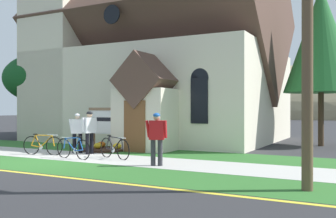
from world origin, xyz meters
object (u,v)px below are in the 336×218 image
Objects in this scene: cyclist_in_red_jersey at (157,135)px; church_sign at (107,122)px; cyclist_in_blue_jersey at (90,129)px; yard_deciduous_tree at (42,79)px; bicycle_green at (43,145)px; cyclist_in_orange_jersey at (77,130)px; roadside_conifer at (321,39)px; bicycle_white at (114,148)px; bicycle_yellow at (73,148)px.

church_sign is at bearing 144.24° from cyclist_in_red_jersey.
church_sign is 5.05m from cyclist_in_red_jersey.
cyclist_in_blue_jersey is 9.52m from yard_deciduous_tree.
cyclist_in_red_jersey reaches higher than bicycle_green.
cyclist_in_blue_jersey is 1.05× the size of cyclist_in_orange_jersey.
church_sign is 10.71m from roadside_conifer.
bicycle_green is at bearing -44.20° from yard_deciduous_tree.
bicycle_white is 0.33× the size of yard_deciduous_tree.
church_sign is at bearing -141.84° from roadside_conifer.
bicycle_green is 13.36m from roadside_conifer.
bicycle_white is at bearing 7.57° from bicycle_green.
cyclist_in_orange_jersey is 8.99m from yard_deciduous_tree.
bicycle_green is 0.35× the size of yard_deciduous_tree.
yard_deciduous_tree reaches higher than bicycle_white.
bicycle_yellow is at bearing -149.14° from bicycle_white.
roadside_conifer is at bearing 9.93° from yard_deciduous_tree.
roadside_conifer reaches higher than church_sign.
bicycle_white is at bearing -31.25° from yard_deciduous_tree.
church_sign is 8.48m from yard_deciduous_tree.
bicycle_yellow is at bearing -128.60° from roadside_conifer.
bicycle_white is 1.01× the size of cyclist_in_red_jersey.
bicycle_yellow is at bearing -53.80° from cyclist_in_orange_jersey.
cyclist_in_orange_jersey is (-0.65, 0.05, -0.06)m from cyclist_in_blue_jersey.
church_sign is at bearing -25.50° from yard_deciduous_tree.
roadside_conifer is at bearing 67.62° from cyclist_in_red_jersey.
cyclist_in_orange_jersey is 0.32× the size of yard_deciduous_tree.
church_sign is 0.37× the size of yard_deciduous_tree.
cyclist_in_red_jersey is 0.22× the size of roadside_conifer.
bicycle_green is at bearing -172.43° from bicycle_white.
church_sign is at bearing 76.79° from cyclist_in_orange_jersey.
cyclist_in_blue_jersey reaches higher than cyclist_in_orange_jersey.
roadside_conifer is 1.52× the size of yard_deciduous_tree.
yard_deciduous_tree reaches higher than bicycle_green.
bicycle_yellow is 1.78m from cyclist_in_orange_jersey.
bicycle_white is at bearing -125.76° from roadside_conifer.
cyclist_in_orange_jersey is at bearing -103.21° from church_sign.
cyclist_in_blue_jersey reaches higher than bicycle_yellow.
cyclist_in_red_jersey is (2.20, -0.84, 0.58)m from bicycle_white.
roadside_conifer is at bearing 43.91° from bicycle_green.
roadside_conifer is (8.20, 7.64, 4.15)m from cyclist_in_orange_jersey.
church_sign is 2.88m from bicycle_green.
bicycle_white reaches higher than bicycle_green.
bicycle_yellow is 3.49m from cyclist_in_red_jersey.
roadside_conifer reaches higher than cyclist_in_red_jersey.
roadside_conifer is (5.96, 8.27, 4.68)m from bicycle_white.
cyclist_in_orange_jersey is at bearing -137.00° from roadside_conifer.
cyclist_in_blue_jersey is (-3.79, 1.42, 0.02)m from cyclist_in_red_jersey.
bicycle_green is (-1.82, 0.33, 0.01)m from bicycle_yellow.
cyclist_in_blue_jersey is 0.66m from cyclist_in_orange_jersey.
church_sign is 1.57m from cyclist_in_blue_jersey.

